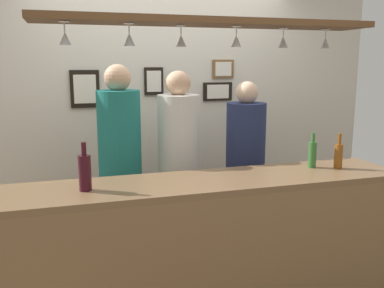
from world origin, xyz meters
The scene contains 19 objects.
back_wall centered at (0.00, 1.10, 1.30)m, with size 4.40×0.06×2.60m, color silver.
bar_counter centered at (0.00, -0.51, 0.69)m, with size 2.70×0.55×1.02m.
overhead_glass_rack centered at (0.00, -0.30, 2.04)m, with size 2.20×0.36×0.04m, color brown.
hanging_wineglass_far_left centered at (-0.89, -0.34, 1.93)m, with size 0.07×0.07×0.13m.
hanging_wineglass_left centered at (-0.52, -0.33, 1.93)m, with size 0.07×0.07×0.13m.
hanging_wineglass_center_left centered at (-0.18, -0.27, 1.93)m, with size 0.07×0.07×0.13m.
hanging_wineglass_center centered at (0.17, -0.32, 1.93)m, with size 0.07×0.07×0.13m.
hanging_wineglass_center_right centered at (0.54, -0.26, 1.93)m, with size 0.07×0.07×0.13m.
hanging_wineglass_right centered at (0.88, -0.25, 1.93)m, with size 0.07×0.07×0.13m.
person_left_teal_shirt centered at (-0.51, 0.39, 1.08)m, with size 0.34×0.34×1.78m.
person_middle_white_patterned_shirt centered at (-0.03, 0.39, 1.04)m, with size 0.34×0.34×1.73m.
person_right_navy_shirt centered at (0.57, 0.39, 0.98)m, with size 0.34×0.34×1.64m.
bottle_beer_green_import centered at (0.82, -0.26, 1.13)m, with size 0.06×0.06×0.26m.
bottle_wine_dark_red centered at (-0.82, -0.36, 1.14)m, with size 0.08×0.08×0.30m.
bottle_beer_amber_tall centered at (0.99, -0.34, 1.12)m, with size 0.06×0.06×0.26m.
picture_frame_lower_pair centered at (0.56, 1.06, 1.51)m, with size 0.30×0.02×0.18m.
picture_frame_caricature centered at (-0.73, 1.06, 1.55)m, with size 0.26×0.02×0.34m.
picture_frame_upper_small centered at (0.61, 1.06, 1.73)m, with size 0.22×0.02×0.18m.
picture_frame_crest centered at (-0.09, 1.06, 1.61)m, with size 0.18×0.02×0.26m.
Camera 1 is at (-0.92, -2.93, 1.79)m, focal length 39.70 mm.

